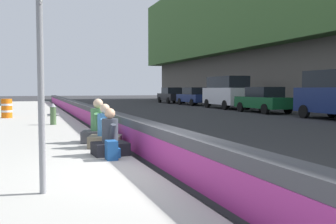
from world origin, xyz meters
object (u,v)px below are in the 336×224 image
object	(u,v)px
fire_hydrant	(53,114)
backpack	(112,150)
seated_person_foreground	(110,140)
construction_barrel	(7,108)
route_sign_post	(40,45)
seated_person_middle	(105,134)
parked_car_farther	(171,95)
parked_car_fourth	(264,100)
seated_person_rear	(98,129)
parked_car_midline	(227,92)
parked_car_far	(194,96)

from	to	relation	value
fire_hydrant	backpack	distance (m)	8.47
seated_person_foreground	construction_barrel	distance (m)	12.72
route_sign_post	seated_person_middle	world-z (taller)	route_sign_post
seated_person_foreground	parked_car_farther	distance (m)	33.92
route_sign_post	seated_person_foreground	distance (m)	3.61
route_sign_post	parked_car_farther	bearing A→B (deg)	-23.12
fire_hydrant	parked_car_farther	distance (m)	27.22
seated_person_middle	parked_car_fourth	size ratio (longest dim) A/B	0.24
backpack	fire_hydrant	bearing A→B (deg)	4.71
fire_hydrant	backpack	size ratio (longest dim) A/B	2.20
seated_person_middle	backpack	distance (m)	1.76
parked_car_farther	seated_person_rear	bearing A→B (deg)	156.07
parked_car_fourth	parked_car_midline	bearing A→B (deg)	-2.12
construction_barrel	parked_car_far	size ratio (longest dim) A/B	0.21
parked_car_fourth	seated_person_foreground	bearing A→B (deg)	135.95
parked_car_midline	parked_car_farther	size ratio (longest dim) A/B	1.14
backpack	route_sign_post	bearing A→B (deg)	146.99
construction_barrel	parked_car_far	distance (m)	20.56
seated_person_rear	backpack	bearing A→B (deg)	176.31
parked_car_fourth	parked_car_far	size ratio (longest dim) A/B	0.99
route_sign_post	seated_person_middle	bearing A→B (deg)	-22.24
route_sign_post	seated_person_rear	bearing A→B (deg)	-18.14
seated_person_middle	seated_person_rear	bearing A→B (deg)	0.57
fire_hydrant	parked_car_far	distance (m)	22.42
seated_person_foreground	construction_barrel	size ratio (longest dim) A/B	1.10
parked_car_fourth	parked_car_farther	distance (m)	17.93
parked_car_midline	construction_barrel	bearing A→B (deg)	112.01
parked_car_midline	parked_car_far	world-z (taller)	parked_car_midline
parked_car_farther	construction_barrel	bearing A→B (deg)	140.09
seated_person_foreground	parked_car_farther	bearing A→B (deg)	-22.63
construction_barrel	route_sign_post	bearing A→B (deg)	-175.32
parked_car_midline	parked_car_farther	distance (m)	12.47
seated_person_rear	route_sign_post	bearing A→B (deg)	161.86
parked_car_midline	parked_car_far	distance (m)	6.57
route_sign_post	seated_person_rear	size ratio (longest dim) A/B	3.01
seated_person_rear	parked_car_fourth	xyz separation A→B (m)	(11.27, -12.85, 0.35)
route_sign_post	parked_car_midline	size ratio (longest dim) A/B	0.70
route_sign_post	seated_person_middle	size ratio (longest dim) A/B	3.29
route_sign_post	backpack	world-z (taller)	route_sign_post
parked_car_midline	fire_hydrant	bearing A→B (deg)	128.29
backpack	parked_car_far	world-z (taller)	parked_car_far
parked_car_far	seated_person_foreground	bearing A→B (deg)	152.56
route_sign_post	fire_hydrant	xyz separation A→B (m)	(10.64, -0.73, -1.62)
seated_person_middle	seated_person_foreground	bearing A→B (deg)	174.87
fire_hydrant	backpack	xyz separation A→B (m)	(-8.44, -0.70, -0.25)
route_sign_post	construction_barrel	world-z (taller)	route_sign_post
seated_person_middle	backpack	world-z (taller)	seated_person_middle
seated_person_middle	route_sign_post	bearing A→B (deg)	157.76
route_sign_post	parked_car_far	world-z (taller)	route_sign_post
seated_person_rear	seated_person_middle	bearing A→B (deg)	-179.43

